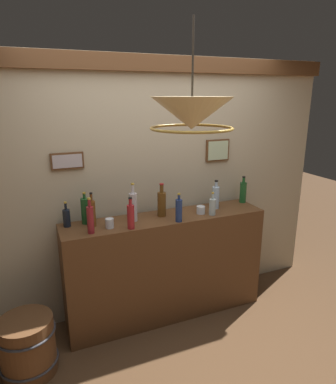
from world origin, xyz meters
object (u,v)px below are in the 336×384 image
(liquor_bottle_rum, at_px, (67,217))
(liquor_bottle_port, at_px, (131,216))
(liquor_bottle_scotch, at_px, (243,192))
(glass_tumbler_rocks, at_px, (201,210))
(liquor_bottle_gin, at_px, (90,219))
(wooden_barrel, at_px, (28,346))
(liquor_bottle_brandy, at_px, (92,213))
(liquor_bottle_bourbon, at_px, (212,206))
(glass_tumbler_highball, at_px, (110,223))
(pendant_lamp, at_px, (192,114))
(liquor_bottle_amaro, at_px, (179,210))
(liquor_bottle_tequila, at_px, (133,206))
(liquor_bottle_mezcal, at_px, (162,203))
(liquor_bottle_whiskey, at_px, (216,197))
(liquor_bottle_vermouth, at_px, (85,211))

(liquor_bottle_rum, relative_size, liquor_bottle_port, 0.81)
(liquor_bottle_port, relative_size, liquor_bottle_scotch, 0.99)
(liquor_bottle_port, bearing_deg, glass_tumbler_rocks, 8.24)
(liquor_bottle_gin, height_order, wooden_barrel, liquor_bottle_gin)
(liquor_bottle_brandy, relative_size, glass_tumbler_rocks, 3.72)
(liquor_bottle_scotch, height_order, glass_tumbler_rocks, liquor_bottle_scotch)
(glass_tumbler_rocks, bearing_deg, liquor_bottle_brandy, 175.67)
(liquor_bottle_bourbon, distance_m, glass_tumbler_rocks, 0.12)
(glass_tumbler_highball, distance_m, pendant_lamp, 1.34)
(glass_tumbler_highball, relative_size, pendant_lamp, 0.14)
(liquor_bottle_gin, height_order, liquor_bottle_amaro, liquor_bottle_gin)
(liquor_bottle_tequila, height_order, liquor_bottle_scotch, liquor_bottle_tequila)
(liquor_bottle_scotch, xyz_separation_m, glass_tumbler_rocks, (-0.57, -0.14, -0.08))
(glass_tumbler_rocks, bearing_deg, liquor_bottle_tequila, 174.38)
(liquor_bottle_tequila, height_order, liquor_bottle_rum, liquor_bottle_tequila)
(glass_tumbler_highball, bearing_deg, liquor_bottle_gin, -161.39)
(liquor_bottle_mezcal, bearing_deg, liquor_bottle_whiskey, 0.18)
(liquor_bottle_vermouth, bearing_deg, liquor_bottle_rum, -176.58)
(liquor_bottle_mezcal, bearing_deg, liquor_bottle_bourbon, -18.62)
(liquor_bottle_gin, relative_size, glass_tumbler_rocks, 3.74)
(liquor_bottle_tequila, relative_size, glass_tumbler_rocks, 4.31)
(liquor_bottle_vermouth, relative_size, wooden_barrel, 0.60)
(liquor_bottle_gin, relative_size, liquor_bottle_bourbon, 1.37)
(liquor_bottle_bourbon, bearing_deg, liquor_bottle_whiskey, 50.80)
(liquor_bottle_gin, xyz_separation_m, liquor_bottle_mezcal, (0.68, 0.15, 0.00))
(liquor_bottle_tequila, xyz_separation_m, liquor_bottle_gin, (-0.40, -0.14, -0.01))
(liquor_bottle_rum, bearing_deg, liquor_bottle_vermouth, 3.42)
(liquor_bottle_scotch, relative_size, wooden_barrel, 0.59)
(liquor_bottle_whiskey, xyz_separation_m, liquor_bottle_bourbon, (-0.12, -0.15, -0.04))
(liquor_bottle_scotch, xyz_separation_m, wooden_barrel, (-2.17, -0.38, -0.89))
(liquor_bottle_mezcal, distance_m, liquor_bottle_vermouth, 0.68)
(glass_tumbler_highball, bearing_deg, liquor_bottle_rum, 152.30)
(liquor_bottle_port, relative_size, liquor_bottle_bourbon, 1.25)
(liquor_bottle_whiskey, relative_size, glass_tumbler_rocks, 3.55)
(liquor_bottle_brandy, distance_m, wooden_barrel, 1.13)
(liquor_bottle_rum, xyz_separation_m, glass_tumbler_highball, (0.33, -0.17, -0.04))
(liquor_bottle_rum, bearing_deg, liquor_bottle_brandy, -20.76)
(liquor_bottle_whiskey, distance_m, liquor_bottle_scotch, 0.37)
(liquor_bottle_mezcal, height_order, glass_tumbler_highball, liquor_bottle_mezcal)
(liquor_bottle_bourbon, distance_m, liquor_bottle_scotch, 0.53)
(glass_tumbler_rocks, bearing_deg, liquor_bottle_bourbon, -40.71)
(liquor_bottle_mezcal, xyz_separation_m, glass_tumbler_highball, (-0.51, -0.10, -0.08))
(liquor_bottle_bourbon, bearing_deg, pendant_lamp, -127.76)
(liquor_bottle_tequila, bearing_deg, glass_tumbler_rocks, -5.62)
(liquor_bottle_amaro, height_order, liquor_bottle_port, liquor_bottle_port)
(liquor_bottle_brandy, bearing_deg, liquor_bottle_tequila, -2.01)
(liquor_bottle_tequila, height_order, glass_tumbler_highball, liquor_bottle_tequila)
(liquor_bottle_scotch, bearing_deg, liquor_bottle_rum, 179.64)
(liquor_bottle_gin, distance_m, liquor_bottle_brandy, 0.16)
(liquor_bottle_amaro, relative_size, liquor_bottle_rum, 1.17)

